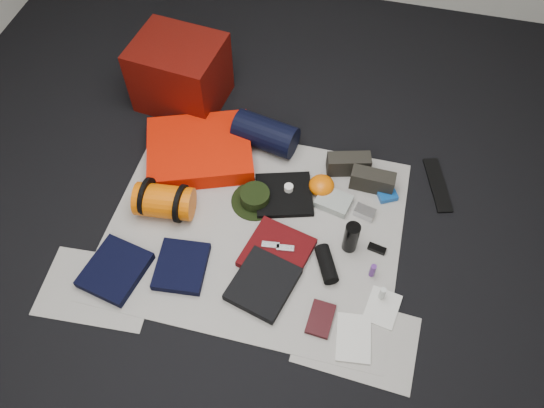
% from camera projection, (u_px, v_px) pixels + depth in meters
% --- Properties ---
extents(floor, '(4.50, 4.50, 0.02)m').
position_uv_depth(floor, '(255.00, 229.00, 2.97)').
color(floor, black).
rests_on(floor, ground).
extents(newspaper_mat, '(1.60, 1.30, 0.01)m').
position_uv_depth(newspaper_mat, '(255.00, 228.00, 2.95)').
color(newspaper_mat, beige).
rests_on(newspaper_mat, floor).
extents(newspaper_sheet_front_left, '(0.61, 0.44, 0.00)m').
position_uv_depth(newspaper_sheet_front_left, '(98.00, 288.00, 2.75)').
color(newspaper_sheet_front_left, beige).
rests_on(newspaper_sheet_front_left, floor).
extents(newspaper_sheet_front_right, '(0.60, 0.43, 0.00)m').
position_uv_depth(newspaper_sheet_front_right, '(357.00, 339.00, 2.60)').
color(newspaper_sheet_front_right, beige).
rests_on(newspaper_sheet_front_right, floor).
extents(red_cabinet, '(0.58, 0.50, 0.44)m').
position_uv_depth(red_cabinet, '(180.00, 73.00, 3.34)').
color(red_cabinet, '#550B06').
rests_on(red_cabinet, floor).
extents(sleeping_pad, '(0.75, 0.69, 0.11)m').
position_uv_depth(sleeping_pad, '(200.00, 150.00, 3.19)').
color(sleeping_pad, red).
rests_on(sleeping_pad, newspaper_mat).
extents(stuff_sack, '(0.34, 0.22, 0.19)m').
position_uv_depth(stuff_sack, '(164.00, 201.00, 2.94)').
color(stuff_sack, '#E66003').
rests_on(stuff_sack, newspaper_mat).
extents(sack_strap_left, '(0.02, 0.22, 0.22)m').
position_uv_depth(sack_strap_left, '(147.00, 196.00, 2.94)').
color(sack_strap_left, black).
rests_on(sack_strap_left, newspaper_mat).
extents(sack_strap_right, '(0.03, 0.22, 0.22)m').
position_uv_depth(sack_strap_right, '(181.00, 204.00, 2.91)').
color(sack_strap_right, black).
rests_on(sack_strap_right, newspaper_mat).
extents(navy_duffel, '(0.41, 0.27, 0.20)m').
position_uv_depth(navy_duffel, '(265.00, 134.00, 3.21)').
color(navy_duffel, black).
rests_on(navy_duffel, newspaper_mat).
extents(boonie_brim, '(0.33, 0.33, 0.01)m').
position_uv_depth(boonie_brim, '(255.00, 201.00, 3.05)').
color(boonie_brim, black).
rests_on(boonie_brim, newspaper_mat).
extents(boonie_crown, '(0.17, 0.17, 0.08)m').
position_uv_depth(boonie_crown, '(255.00, 197.00, 3.01)').
color(boonie_crown, black).
rests_on(boonie_crown, boonie_brim).
extents(hiking_boot_left, '(0.27, 0.16, 0.13)m').
position_uv_depth(hiking_boot_left, '(348.00, 164.00, 3.12)').
color(hiking_boot_left, black).
rests_on(hiking_boot_left, newspaper_mat).
extents(hiking_boot_right, '(0.25, 0.10, 0.13)m').
position_uv_depth(hiking_boot_right, '(372.00, 181.00, 3.06)').
color(hiking_boot_right, black).
rests_on(hiking_boot_right, newspaper_mat).
extents(flip_flop_left, '(0.15, 0.26, 0.01)m').
position_uv_depth(flip_flop_left, '(441.00, 195.00, 3.08)').
color(flip_flop_left, black).
rests_on(flip_flop_left, floor).
extents(flip_flop_right, '(0.16, 0.26, 0.01)m').
position_uv_depth(flip_flop_right, '(435.00, 175.00, 3.16)').
color(flip_flop_right, black).
rests_on(flip_flop_right, floor).
extents(trousers_navy_a, '(0.34, 0.37, 0.05)m').
position_uv_depth(trousers_navy_a, '(115.00, 270.00, 2.78)').
color(trousers_navy_a, black).
rests_on(trousers_navy_a, newspaper_mat).
extents(trousers_navy_b, '(0.29, 0.32, 0.05)m').
position_uv_depth(trousers_navy_b, '(181.00, 266.00, 2.79)').
color(trousers_navy_b, black).
rests_on(trousers_navy_b, newspaper_mat).
extents(trousers_charcoal, '(0.37, 0.40, 0.05)m').
position_uv_depth(trousers_charcoal, '(263.00, 284.00, 2.73)').
color(trousers_charcoal, black).
rests_on(trousers_charcoal, newspaper_mat).
extents(black_tshirt, '(0.39, 0.38, 0.03)m').
position_uv_depth(black_tshirt, '(284.00, 195.00, 3.06)').
color(black_tshirt, black).
rests_on(black_tshirt, newspaper_mat).
extents(red_shirt, '(0.40, 0.40, 0.04)m').
position_uv_depth(red_shirt, '(277.00, 252.00, 2.84)').
color(red_shirt, '#4D080A').
rests_on(red_shirt, newspaper_mat).
extents(orange_stuff_sack, '(0.19, 0.19, 0.10)m').
position_uv_depth(orange_stuff_sack, '(322.00, 185.00, 3.05)').
color(orange_stuff_sack, '#E66003').
rests_on(orange_stuff_sack, newspaper_mat).
extents(first_aid_pouch, '(0.22, 0.18, 0.05)m').
position_uv_depth(first_aid_pouch, '(334.00, 201.00, 3.02)').
color(first_aid_pouch, '#919993').
rests_on(first_aid_pouch, newspaper_mat).
extents(water_bottle, '(0.09, 0.09, 0.20)m').
position_uv_depth(water_bottle, '(351.00, 237.00, 2.80)').
color(water_bottle, black).
rests_on(water_bottle, newspaper_mat).
extents(speaker, '(0.16, 0.22, 0.08)m').
position_uv_depth(speaker, '(327.00, 264.00, 2.78)').
color(speaker, black).
rests_on(speaker, newspaper_mat).
extents(compact_camera, '(0.13, 0.09, 0.05)m').
position_uv_depth(compact_camera, '(365.00, 212.00, 2.98)').
color(compact_camera, silver).
rests_on(compact_camera, newspaper_mat).
extents(cyan_case, '(0.12, 0.11, 0.03)m').
position_uv_depth(cyan_case, '(388.00, 196.00, 3.05)').
color(cyan_case, '#0F4898').
rests_on(cyan_case, newspaper_mat).
extents(toiletry_purple, '(0.03, 0.03, 0.09)m').
position_uv_depth(toiletry_purple, '(373.00, 270.00, 2.75)').
color(toiletry_purple, '#55267C').
rests_on(toiletry_purple, newspaper_mat).
extents(toiletry_clear, '(0.04, 0.04, 0.09)m').
position_uv_depth(toiletry_clear, '(382.00, 294.00, 2.68)').
color(toiletry_clear, silver).
rests_on(toiletry_clear, newspaper_mat).
extents(paperback_book, '(0.13, 0.19, 0.03)m').
position_uv_depth(paperback_book, '(321.00, 319.00, 2.64)').
color(paperback_book, black).
rests_on(paperback_book, newspaper_mat).
extents(map_booklet, '(0.20, 0.27, 0.01)m').
position_uv_depth(map_booklet, '(354.00, 338.00, 2.59)').
color(map_booklet, silver).
rests_on(map_booklet, newspaper_mat).
extents(map_printout, '(0.19, 0.22, 0.01)m').
position_uv_depth(map_printout, '(382.00, 308.00, 2.68)').
color(map_printout, silver).
rests_on(map_printout, newspaper_mat).
extents(sunglasses, '(0.10, 0.06, 0.02)m').
position_uv_depth(sunglasses, '(377.00, 249.00, 2.86)').
color(sunglasses, black).
rests_on(sunglasses, newspaper_mat).
extents(key_cluster, '(0.09, 0.09, 0.01)m').
position_uv_depth(key_cluster, '(93.00, 278.00, 2.77)').
color(key_cluster, silver).
rests_on(key_cluster, newspaper_mat).
extents(tape_roll, '(0.05, 0.05, 0.03)m').
position_uv_depth(tape_roll, '(289.00, 188.00, 3.04)').
color(tape_roll, white).
rests_on(tape_roll, black_tshirt).
extents(energy_bar_a, '(0.10, 0.05, 0.01)m').
position_uv_depth(energy_bar_a, '(271.00, 245.00, 2.83)').
color(energy_bar_a, silver).
rests_on(energy_bar_a, red_shirt).
extents(energy_bar_b, '(0.10, 0.05, 0.01)m').
position_uv_depth(energy_bar_b, '(285.00, 248.00, 2.82)').
color(energy_bar_b, silver).
rests_on(energy_bar_b, red_shirt).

